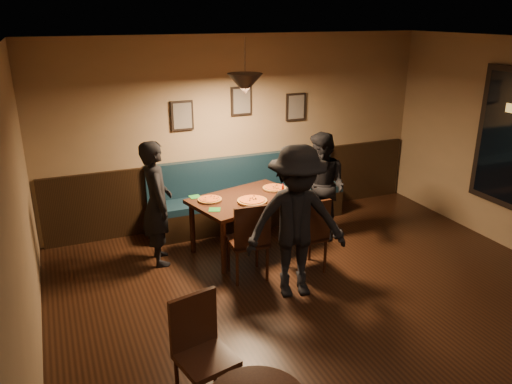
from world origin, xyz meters
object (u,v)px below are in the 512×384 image
Objects in this scene: booth_bench at (249,193)px; diner_left at (157,203)px; diner_front at (296,223)px; chair_near_left at (247,239)px; cafe_chair_far at (206,357)px; dining_table at (246,224)px; tabasco_bottle at (283,188)px; chair_near_right at (305,234)px; soda_glass at (293,192)px; diner_right at (322,187)px.

booth_bench is 1.71m from diner_left.
diner_left is 0.92× the size of diner_front.
chair_near_left is 0.56× the size of diner_front.
cafe_chair_far is (-1.11, -1.89, -0.02)m from chair_near_left.
diner_front is at bearing -100.64° from dining_table.
tabasco_bottle is at bearing -90.90° from diner_left.
booth_bench reaches higher than chair_near_right.
chair_near_left is at bearing -151.76° from soda_glass.
chair_near_right is (0.47, -0.82, 0.12)m from dining_table.
soda_glass is 0.25m from tabasco_bottle.
dining_table is 1.43× the size of chair_near_right.
booth_bench is at bearing 102.04° from tabasco_bottle.
diner_left is 12.15× the size of tabasco_bottle.
diner_right is at bearing -91.13° from diner_left.
chair_near_right is 0.56× the size of diner_front.
soda_glass is (0.83, 0.45, 0.34)m from chair_near_left.
dining_table is 1.19m from diner_right.
chair_near_right is 1.04m from diner_right.
tabasco_bottle is (0.80, 0.70, 0.32)m from chair_near_left.
soda_glass is 1.23× the size of tabasco_bottle.
diner_left is at bearing -155.38° from booth_bench.
diner_left is at bearing 159.71° from dining_table.
chair_near_right is 0.61× the size of diner_left.
tabasco_bottle is at bearing -116.86° from diner_right.
diner_front is 10.81× the size of soda_glass.
diner_left reaches higher than booth_bench.
cafe_chair_far is at bearing -66.70° from diner_right.
cafe_chair_far is at bearing -127.03° from diner_front.
dining_table is 0.77m from soda_glass.
dining_table is at bearing 117.49° from chair_near_right.
booth_bench reaches higher than tabasco_bottle.
tabasco_bottle is at bearing -15.79° from dining_table.
tabasco_bottle is (1.70, -0.12, 0.01)m from diner_left.
diner_right is 1.60m from diner_front.
chair_near_left is 1.00m from soda_glass.
diner_front is (1.26, -1.39, 0.07)m from diner_left.
tabasco_bottle is at bearing -139.19° from cafe_chair_far.
diner_left reaches higher than cafe_chair_far.
booth_bench is 2.14m from diner_front.
diner_front is 1.13m from soda_glass.
dining_table is 2.93m from cafe_chair_far.
diner_left is at bearing 148.19° from chair_near_right.
tabasco_bottle is (0.17, -0.82, 0.32)m from booth_bench.
soda_glass is at bearing -142.46° from cafe_chair_far.
diner_left is at bearing 141.67° from chair_near_left.
booth_bench is 3.05× the size of chair_near_right.
chair_near_left reaches higher than soda_glass.
diner_right is at bearing 61.19° from diner_front.
chair_near_right is (0.10, -1.63, -0.01)m from booth_bench.
diner_left is 2.30m from diner_right.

